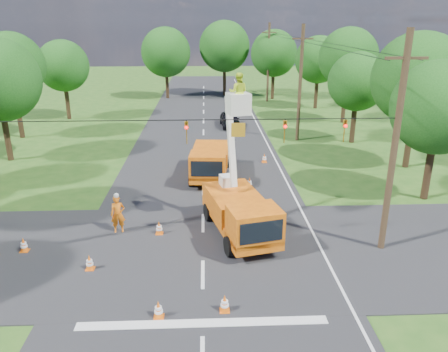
{
  "coord_description": "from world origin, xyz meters",
  "views": [
    {
      "loc": [
        0.21,
        -16.13,
        10.27
      ],
      "look_at": [
        1.13,
        5.26,
        2.6
      ],
      "focal_mm": 35.0,
      "sensor_mm": 36.0,
      "label": 1
    }
  ],
  "objects_px": {
    "second_truck": "(210,161)",
    "tree_right_c": "(357,82)",
    "traffic_cone_3": "(249,183)",
    "tree_right_e": "(318,60)",
    "tree_far_a": "(166,52)",
    "traffic_cone_1": "(225,303)",
    "pole_right_near": "(395,145)",
    "tree_right_a": "(439,108)",
    "tree_right_d": "(348,58)",
    "traffic_cone_0": "(158,310)",
    "pole_right_far": "(268,62)",
    "ground_worker": "(118,214)",
    "pole_right_mid": "(300,83)",
    "traffic_cone_7": "(264,158)",
    "tree_left_e": "(11,66)",
    "traffic_cone_8": "(159,228)",
    "tree_far_c": "(274,53)",
    "tree_left_f": "(63,66)",
    "traffic_cone_2": "(214,200)",
    "tree_right_b": "(418,79)",
    "traffic_cone_5": "(24,245)",
    "distant_car": "(230,119)",
    "tree_far_b": "(224,46)",
    "bucket_truck": "(240,204)"
  },
  "relations": [
    {
      "from": "traffic_cone_0",
      "to": "tree_right_a",
      "type": "height_order",
      "value": "tree_right_a"
    },
    {
      "from": "traffic_cone_1",
      "to": "pole_right_far",
      "type": "distance_m",
      "value": 45.42
    },
    {
      "from": "ground_worker",
      "to": "traffic_cone_7",
      "type": "relative_size",
      "value": 2.81
    },
    {
      "from": "second_truck",
      "to": "traffic_cone_0",
      "type": "bearing_deg",
      "value": -93.3
    },
    {
      "from": "traffic_cone_5",
      "to": "tree_right_a",
      "type": "xyz_separation_m",
      "value": [
        21.87,
        5.64,
        5.2
      ]
    },
    {
      "from": "tree_left_f",
      "to": "traffic_cone_0",
      "type": "bearing_deg",
      "value": -69.21
    },
    {
      "from": "traffic_cone_3",
      "to": "pole_right_far",
      "type": "distance_m",
      "value": 32.65
    },
    {
      "from": "traffic_cone_7",
      "to": "tree_left_e",
      "type": "bearing_deg",
      "value": 158.19
    },
    {
      "from": "traffic_cone_3",
      "to": "tree_right_c",
      "type": "xyz_separation_m",
      "value": [
        10.2,
        10.83,
        4.95
      ]
    },
    {
      "from": "pole_right_near",
      "to": "tree_left_e",
      "type": "bearing_deg",
      "value": 138.99
    },
    {
      "from": "traffic_cone_8",
      "to": "tree_far_c",
      "type": "bearing_deg",
      "value": 73.73
    },
    {
      "from": "ground_worker",
      "to": "pole_right_mid",
      "type": "xyz_separation_m",
      "value": [
        12.79,
        17.78,
        4.11
      ]
    },
    {
      "from": "second_truck",
      "to": "tree_right_d",
      "type": "xyz_separation_m",
      "value": [
        14.33,
        16.76,
        5.47
      ]
    },
    {
      "from": "traffic_cone_1",
      "to": "pole_right_near",
      "type": "distance_m",
      "value": 10.09
    },
    {
      "from": "bucket_truck",
      "to": "tree_far_c",
      "type": "height_order",
      "value": "tree_far_c"
    },
    {
      "from": "ground_worker",
      "to": "tree_right_c",
      "type": "xyz_separation_m",
      "value": [
        17.49,
        16.78,
        4.31
      ]
    },
    {
      "from": "traffic_cone_0",
      "to": "traffic_cone_8",
      "type": "distance_m",
      "value": 6.68
    },
    {
      "from": "tree_right_d",
      "to": "tree_right_e",
      "type": "xyz_separation_m",
      "value": [
        -1.0,
        8.0,
        -0.87
      ]
    },
    {
      "from": "pole_right_far",
      "to": "tree_far_a",
      "type": "height_order",
      "value": "pole_right_far"
    },
    {
      "from": "tree_right_c",
      "to": "second_truck",
      "type": "bearing_deg",
      "value": -145.47
    },
    {
      "from": "ground_worker",
      "to": "tree_right_d",
      "type": "height_order",
      "value": "tree_right_d"
    },
    {
      "from": "traffic_cone_0",
      "to": "traffic_cone_2",
      "type": "relative_size",
      "value": 1.0
    },
    {
      "from": "distant_car",
      "to": "traffic_cone_7",
      "type": "relative_size",
      "value": 6.31
    },
    {
      "from": "tree_left_f",
      "to": "tree_right_d",
      "type": "xyz_separation_m",
      "value": [
        29.6,
        -3.0,
        0.99
      ]
    },
    {
      "from": "pole_right_mid",
      "to": "tree_right_b",
      "type": "distance_m",
      "value": 10.39
    },
    {
      "from": "traffic_cone_8",
      "to": "tree_right_d",
      "type": "bearing_deg",
      "value": 55.9
    },
    {
      "from": "traffic_cone_8",
      "to": "tree_right_c",
      "type": "height_order",
      "value": "tree_right_c"
    },
    {
      "from": "pole_right_near",
      "to": "tree_right_b",
      "type": "distance_m",
      "value": 13.71
    },
    {
      "from": "traffic_cone_1",
      "to": "tree_right_c",
      "type": "xyz_separation_m",
      "value": [
        12.38,
        23.51,
        4.95
      ]
    },
    {
      "from": "traffic_cone_3",
      "to": "tree_right_a",
      "type": "xyz_separation_m",
      "value": [
        10.5,
        -2.17,
        5.2
      ]
    },
    {
      "from": "traffic_cone_0",
      "to": "tree_right_d",
      "type": "distance_m",
      "value": 36.31
    },
    {
      "from": "traffic_cone_7",
      "to": "tree_right_e",
      "type": "distance_m",
      "value": 24.07
    },
    {
      "from": "traffic_cone_2",
      "to": "distant_car",
      "type": "bearing_deg",
      "value": 84.08
    },
    {
      "from": "second_truck",
      "to": "tree_right_c",
      "type": "relative_size",
      "value": 0.81
    },
    {
      "from": "second_truck",
      "to": "tree_right_d",
      "type": "height_order",
      "value": "tree_right_d"
    },
    {
      "from": "tree_right_b",
      "to": "tree_far_a",
      "type": "bearing_deg",
      "value": 122.83
    },
    {
      "from": "traffic_cone_5",
      "to": "tree_right_c",
      "type": "distance_m",
      "value": 28.93
    },
    {
      "from": "traffic_cone_0",
      "to": "tree_right_d",
      "type": "height_order",
      "value": "tree_right_d"
    },
    {
      "from": "distant_car",
      "to": "pole_right_mid",
      "type": "xyz_separation_m",
      "value": [
        5.8,
        -5.42,
        4.34
      ]
    },
    {
      "from": "ground_worker",
      "to": "second_truck",
      "type": "bearing_deg",
      "value": 49.42
    },
    {
      "from": "traffic_cone_3",
      "to": "tree_right_e",
      "type": "bearing_deg",
      "value": 68.07
    },
    {
      "from": "pole_right_far",
      "to": "tree_far_a",
      "type": "bearing_deg",
      "value": 167.47
    },
    {
      "from": "pole_right_far",
      "to": "tree_far_b",
      "type": "bearing_deg",
      "value": 137.73
    },
    {
      "from": "traffic_cone_5",
      "to": "tree_right_c",
      "type": "xyz_separation_m",
      "value": [
        21.57,
        18.64,
        4.95
      ]
    },
    {
      "from": "tree_left_f",
      "to": "tree_right_c",
      "type": "relative_size",
      "value": 1.07
    },
    {
      "from": "bucket_truck",
      "to": "tree_right_a",
      "type": "relative_size",
      "value": 0.97
    },
    {
      "from": "traffic_cone_5",
      "to": "tree_far_c",
      "type": "relative_size",
      "value": 0.08
    },
    {
      "from": "distant_car",
      "to": "traffic_cone_5",
      "type": "relative_size",
      "value": 6.31
    },
    {
      "from": "traffic_cone_0",
      "to": "traffic_cone_1",
      "type": "bearing_deg",
      "value": 6.25
    },
    {
      "from": "tree_right_e",
      "to": "tree_far_a",
      "type": "relative_size",
      "value": 0.91
    }
  ]
}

